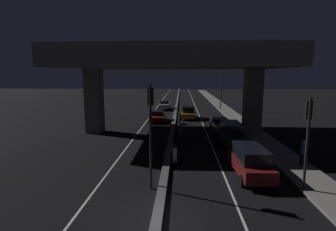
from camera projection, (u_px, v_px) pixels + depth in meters
The scene contains 19 objects.
ground_plane at pixel (157, 223), 11.07m from camera, with size 200.00×200.00×0.00m, color black.
lane_line_left_inner at pixel (155, 110), 45.78m from camera, with size 0.12×126.00×0.00m, color beige.
lane_line_right_inner at pixel (197, 110), 45.40m from camera, with size 0.12×126.00×0.00m, color beige.
median_divider at pixel (176, 109), 45.58m from camera, with size 0.47×126.00×0.24m, color #4C4C51.
sidewalk_right at pixel (234, 117), 38.23m from camera, with size 2.43×126.00×0.17m, color slate.
elevated_overpass at pixel (172, 62), 26.84m from camera, with size 21.51×13.93×9.59m.
traffic_light_left_of_median at pixel (151, 119), 13.85m from camera, with size 0.30×0.49×5.74m.
traffic_light_right_of_median at pixel (307, 128), 13.51m from camera, with size 0.30×0.49×5.06m.
street_lamp at pixel (220, 82), 45.50m from camera, with size 1.88×0.32×8.21m.
car_dark_red_lead at pixel (250, 161), 15.95m from camera, with size 2.05×4.50×1.85m.
car_dark_green_second at pixel (231, 133), 23.24m from camera, with size 2.03×4.35×1.99m.
car_white_third at pixel (220, 124), 29.49m from camera, with size 1.95×4.76×1.34m.
car_taxi_yellow_fourth at pixel (189, 112), 36.80m from camera, with size 2.10×4.26×1.79m.
car_dark_red_lead_oncoming at pixel (157, 116), 34.65m from camera, with size 2.02×4.39×1.41m.
car_silver_second_oncoming at pixel (165, 105), 46.26m from camera, with size 1.93×4.18×1.50m.
motorcycle_white_filtering_near at pixel (175, 156), 18.00m from camera, with size 0.34×1.91×1.47m.
motorcycle_red_filtering_mid at pixel (181, 132), 25.61m from camera, with size 0.32×1.91×1.41m.
motorcycle_black_filtering_far at pixel (180, 119), 33.01m from camera, with size 0.33×1.76×1.46m.
pedestrian_on_sidewalk at pixel (303, 153), 17.49m from camera, with size 0.38×0.38×1.71m.
Camera 1 is at (1.00, -10.19, 6.22)m, focal length 28.00 mm.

